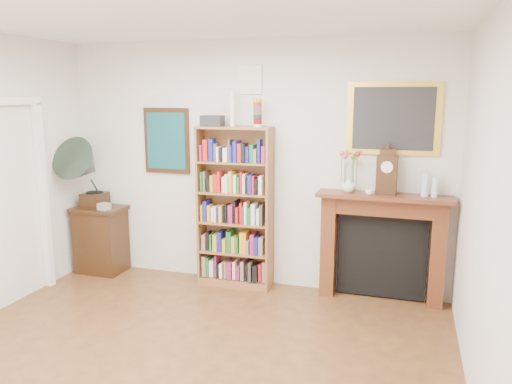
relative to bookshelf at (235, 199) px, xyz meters
The scene contains 15 objects.
room 2.36m from the bookshelf, 86.54° to the right, with size 4.51×5.01×2.81m.
door_casing 2.36m from the bookshelf, 151.36° to the right, with size 0.08×1.02×2.17m.
teal_poster 1.11m from the bookshelf, behind, with size 0.58×0.04×0.78m.
small_picture 1.33m from the bookshelf, 47.15° to the left, with size 0.26×0.04×0.30m.
gilt_painting 1.93m from the bookshelf, ahead, with size 0.95×0.04×0.75m.
bookshelf is the anchor object (origin of this frame).
side_cabinet 1.86m from the bookshelf, behind, with size 0.61×0.44×0.83m, color black.
fireplace 1.68m from the bookshelf, ahead, with size 1.40×0.35×1.17m.
gramophone 1.87m from the bookshelf, behind, with size 0.55×0.68×0.88m.
cd_stack 1.62m from the bookshelf, behind, with size 0.12×0.12×0.08m, color #B2B4BF.
mantel_clock 1.70m from the bookshelf, ahead, with size 0.21×0.14×0.47m.
flower_vase 1.29m from the bookshelf, ahead, with size 0.15×0.15×0.16m, color silver.
teacup 1.51m from the bookshelf, ahead, with size 0.08×0.08×0.06m, color white.
bottle_left 2.06m from the bookshelf, ahead, with size 0.07×0.07×0.24m, color silver.
bottle_right 2.15m from the bookshelf, ahead, with size 0.06×0.06×0.20m, color silver.
Camera 1 is at (1.72, -2.90, 2.21)m, focal length 35.00 mm.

